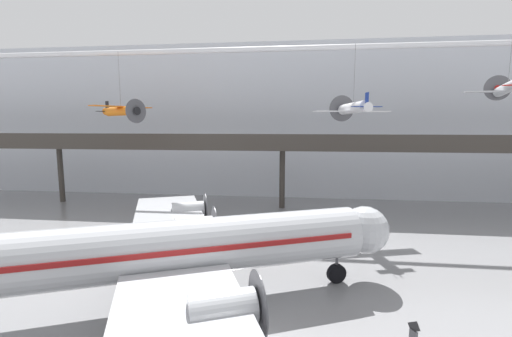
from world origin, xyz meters
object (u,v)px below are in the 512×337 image
object	(u,v)px
suspended_plane_orange_highwing	(121,111)
suspended_plane_silver_racer	(508,88)
airliner_silver_main	(157,251)
info_sign_pedestal	(413,335)
suspended_plane_white_twin	(353,108)

from	to	relation	value
suspended_plane_orange_highwing	suspended_plane_silver_racer	world-z (taller)	suspended_plane_silver_racer
airliner_silver_main	info_sign_pedestal	size ratio (longest dim) A/B	27.56
airliner_silver_main	suspended_plane_orange_highwing	size ratio (longest dim) A/B	4.44
suspended_plane_orange_highwing	info_sign_pedestal	bearing A→B (deg)	-10.71
suspended_plane_white_twin	info_sign_pedestal	world-z (taller)	suspended_plane_white_twin
suspended_plane_orange_highwing	suspended_plane_white_twin	world-z (taller)	suspended_plane_white_twin
airliner_silver_main	suspended_plane_orange_highwing	bearing A→B (deg)	99.47
airliner_silver_main	suspended_plane_silver_racer	size ratio (longest dim) A/B	5.26
airliner_silver_main	suspended_plane_white_twin	distance (m)	23.85
suspended_plane_white_twin	suspended_plane_silver_racer	size ratio (longest dim) A/B	1.21
airliner_silver_main	suspended_plane_orange_highwing	xyz separation A→B (m)	(-11.58, 18.42, 8.68)
suspended_plane_orange_highwing	suspended_plane_silver_racer	distance (m)	37.65
suspended_plane_white_twin	info_sign_pedestal	size ratio (longest dim) A/B	6.36
suspended_plane_silver_racer	info_sign_pedestal	world-z (taller)	suspended_plane_silver_racer
info_sign_pedestal	suspended_plane_silver_racer	bearing A→B (deg)	25.87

